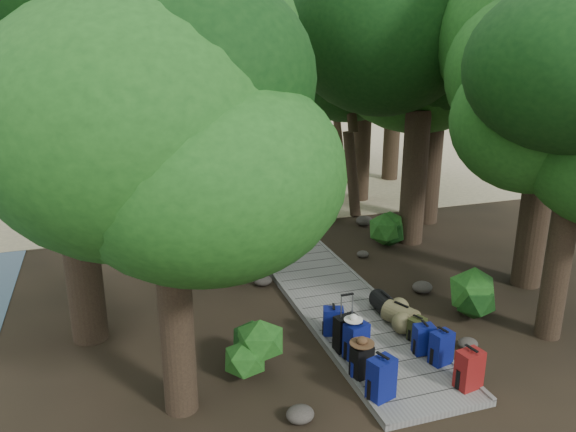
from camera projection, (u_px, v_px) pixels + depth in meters
name	position (u px, v px, depth m)	size (l,w,h in m)	color
ground	(324.00, 289.00, 13.31)	(120.00, 120.00, 0.00)	#312518
sand_beach	(204.00, 158.00, 27.78)	(40.00, 22.00, 0.02)	#CFB88C
boardwalk	(309.00, 271.00, 14.19)	(2.00, 12.00, 0.12)	gray
backpack_left_a	(381.00, 376.00, 8.98)	(0.42, 0.30, 0.79)	navy
backpack_left_b	(362.00, 360.00, 9.58)	(0.35, 0.25, 0.65)	black
backpack_left_c	(356.00, 339.00, 10.13)	(0.41, 0.29, 0.76)	navy
backpack_left_d	(333.00, 320.00, 11.00)	(0.39, 0.28, 0.60)	navy
backpack_right_a	(469.00, 367.00, 9.28)	(0.42, 0.30, 0.74)	maroon
backpack_right_b	(442.00, 346.00, 9.98)	(0.38, 0.27, 0.68)	navy
backpack_right_c	(424.00, 338.00, 10.32)	(0.36, 0.26, 0.62)	navy
backpack_right_d	(417.00, 328.00, 10.80)	(0.32, 0.23, 0.49)	#323B18
duffel_right_khaki	(401.00, 315.00, 11.34)	(0.45, 0.67, 0.45)	brown
duffel_right_black	(385.00, 304.00, 11.85)	(0.41, 0.65, 0.41)	black
suitcase_on_boardwalk	(346.00, 333.00, 10.42)	(0.44, 0.24, 0.69)	black
lone_suitcase_on_sand	(250.00, 191.00, 20.45)	(0.44, 0.25, 0.68)	black
hat_brown	(362.00, 340.00, 9.46)	(0.43, 0.43, 0.13)	#51351E
hat_white	(353.00, 317.00, 10.01)	(0.34, 0.34, 0.11)	silver
kayak	(142.00, 189.00, 21.58)	(0.62, 2.82, 0.28)	#B10F11
sun_lounger	(306.00, 174.00, 23.13)	(0.61, 1.89, 0.61)	silver
tree_right_a	(573.00, 165.00, 10.20)	(4.18, 4.18, 6.96)	black
tree_right_b	(553.00, 80.00, 12.15)	(5.41, 5.41, 9.65)	black
tree_right_c	(422.00, 64.00, 14.92)	(5.83, 5.83, 10.09)	black
tree_right_d	(438.00, 55.00, 16.69)	(5.68, 5.68, 10.42)	black
tree_right_e	(365.00, 78.00, 19.41)	(4.85, 4.85, 8.73)	black
tree_right_f	(396.00, 63.00, 22.30)	(5.32, 5.32, 9.51)	black
tree_left_a	(167.00, 178.00, 7.89)	(4.57, 4.57, 7.62)	black
tree_left_b	(61.00, 88.00, 9.68)	(5.41, 5.41, 9.74)	black
tree_left_c	(140.00, 89.00, 13.66)	(5.19, 5.19, 9.03)	black
tree_back_a	(162.00, 55.00, 24.49)	(5.77, 5.77, 9.99)	black
tree_back_b	(243.00, 41.00, 26.33)	(6.23, 6.23, 11.13)	black
tree_back_c	(304.00, 58.00, 27.82)	(5.30, 5.30, 9.54)	black
tree_back_d	(82.00, 91.00, 23.60)	(4.29, 4.29, 7.15)	black
palm_right_a	(360.00, 86.00, 17.85)	(4.95, 4.95, 8.44)	#143D11
palm_right_b	(343.00, 77.00, 22.87)	(4.33, 4.33, 8.37)	#143D11
palm_right_c	(276.00, 87.00, 24.31)	(4.59, 4.59, 7.30)	#143D11
palm_left_a	(107.00, 99.00, 16.91)	(4.96, 4.96, 7.88)	#143D11
rock_left_a	(300.00, 414.00, 8.70)	(0.45, 0.40, 0.25)	#4C473F
rock_left_b	(252.00, 333.00, 11.12)	(0.39, 0.35, 0.21)	#4C473F
rock_left_c	(263.00, 280.00, 13.51)	(0.45, 0.40, 0.24)	#4C473F
rock_left_d	(223.00, 257.00, 15.05)	(0.28, 0.25, 0.15)	#4C473F
rock_right_a	(468.00, 344.00, 10.73)	(0.39, 0.35, 0.22)	#4C473F
rock_right_b	(422.00, 287.00, 13.12)	(0.48, 0.43, 0.26)	#4C473F
rock_right_c	(363.00, 254.00, 15.24)	(0.33, 0.29, 0.18)	#4C473F
rock_right_d	(364.00, 221.00, 17.82)	(0.55, 0.50, 0.30)	#4C473F
shrub_left_a	(249.00, 347.00, 9.87)	(1.10, 1.10, 0.99)	#1B4C17
shrub_left_b	(238.00, 261.00, 13.99)	(0.87, 0.87, 0.78)	#1B4C17
shrub_left_c	(170.00, 224.00, 16.28)	(1.22, 1.22, 1.10)	#1B4C17
shrub_right_a	(473.00, 294.00, 11.88)	(1.14, 1.14, 1.03)	#1B4C17
shrub_right_b	(383.00, 227.00, 16.08)	(1.16, 1.16, 1.05)	#1B4C17
shrub_right_c	(318.00, 206.00, 18.43)	(0.94, 0.94, 0.84)	#1B4C17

